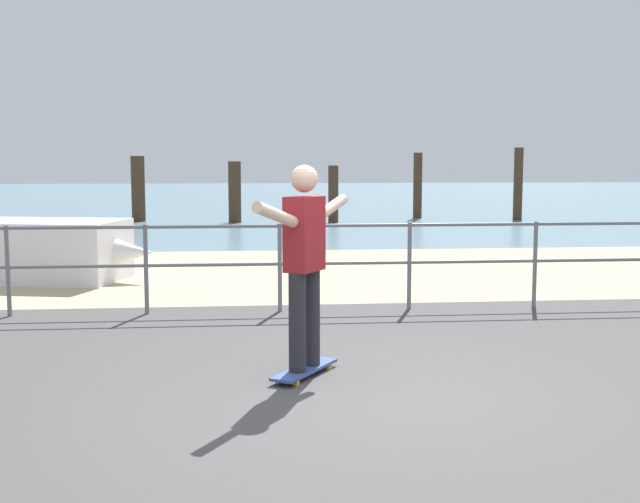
# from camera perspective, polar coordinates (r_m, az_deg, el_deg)

# --- Properties ---
(ground_plane) EXTENTS (24.00, 10.00, 0.04)m
(ground_plane) POSITION_cam_1_polar(r_m,az_deg,el_deg) (4.98, 6.36, -14.26)
(ground_plane) COLOR #474444
(ground_plane) RESTS_ON ground
(beach_strip) EXTENTS (24.00, 6.00, 0.04)m
(beach_strip) POSITION_cam_1_polar(r_m,az_deg,el_deg) (12.71, -1.08, -1.50)
(beach_strip) COLOR tan
(beach_strip) RESTS_ON ground
(sea_surface) EXTENTS (72.00, 50.00, 0.04)m
(sea_surface) POSITION_cam_1_polar(r_m,az_deg,el_deg) (40.60, -4.17, 3.94)
(sea_surface) COLOR slate
(sea_surface) RESTS_ON ground
(railing_fence) EXTENTS (12.30, 0.05, 1.05)m
(railing_fence) POSITION_cam_1_polar(r_m,az_deg,el_deg) (9.22, -2.91, -0.17)
(railing_fence) COLOR slate
(railing_fence) RESTS_ON ground
(skateboard) EXTENTS (0.60, 0.78, 0.08)m
(skateboard) POSITION_cam_1_polar(r_m,az_deg,el_deg) (6.56, -1.11, -8.49)
(skateboard) COLOR #334C8C
(skateboard) RESTS_ON ground
(skateboarder) EXTENTS (0.86, 1.26, 1.65)m
(skateboarder) POSITION_cam_1_polar(r_m,az_deg,el_deg) (6.38, -1.13, -0.22)
(skateboarder) COLOR #26262B
(skateboarder) RESTS_ON skateboard
(groyne_post_1) EXTENTS (0.40, 0.40, 1.93)m
(groyne_post_1) POSITION_cam_1_polar(r_m,az_deg,el_deg) (23.92, -12.91, 4.38)
(groyne_post_1) COLOR #422D1E
(groyne_post_1) RESTS_ON ground
(groyne_post_2) EXTENTS (0.36, 0.36, 1.77)m
(groyne_post_2) POSITION_cam_1_polar(r_m,az_deg,el_deg) (23.02, -6.13, 4.24)
(groyne_post_2) COLOR #422D1E
(groyne_post_2) RESTS_ON ground
(groyne_post_3) EXTENTS (0.29, 0.29, 1.66)m
(groyne_post_3) POSITION_cam_1_polar(r_m,az_deg,el_deg) (22.88, 0.96, 4.11)
(groyne_post_3) COLOR #422D1E
(groyne_post_3) RESTS_ON ground
(groyne_post_4) EXTENTS (0.27, 0.27, 2.04)m
(groyne_post_4) POSITION_cam_1_polar(r_m,az_deg,el_deg) (24.92, 7.02, 4.70)
(groyne_post_4) COLOR #422D1E
(groyne_post_4) RESTS_ON ground
(groyne_post_5) EXTENTS (0.27, 0.27, 2.19)m
(groyne_post_5) POSITION_cam_1_polar(r_m,az_deg,el_deg) (24.63, 14.02, 4.70)
(groyne_post_5) COLOR #422D1E
(groyne_post_5) RESTS_ON ground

